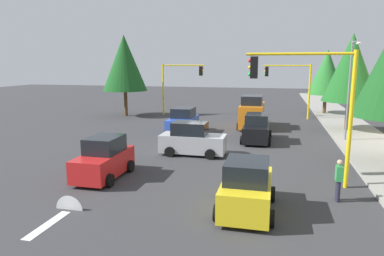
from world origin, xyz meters
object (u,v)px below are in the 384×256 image
at_px(traffic_signal_near_left, 309,92).
at_px(car_yellow, 247,188).
at_px(traffic_signal_far_left, 290,80).
at_px(car_silver, 192,140).
at_px(pedestrian_crossing, 339,179).
at_px(car_blue, 183,121).
at_px(traffic_signal_far_right, 180,79).
at_px(tree_roadside_mid, 351,68).
at_px(car_black, 257,129).
at_px(tree_roadside_far, 327,72).
at_px(delivery_van_orange, 252,113).
at_px(street_lamp_curbside, 351,80).
at_px(car_red, 104,159).
at_px(tree_opposite_side, 124,63).

distance_m(traffic_signal_near_left, car_yellow, 5.36).
xyz_separation_m(traffic_signal_far_left, car_silver, (16.00, -6.08, -2.93)).
bearing_deg(pedestrian_crossing, car_blue, -141.76).
bearing_deg(traffic_signal_far_right, traffic_signal_far_left, 90.00).
distance_m(tree_roadside_mid, car_black, 9.68).
bearing_deg(tree_roadside_mid, traffic_signal_near_left, -16.92).
height_order(traffic_signal_far_left, car_black, traffic_signal_far_left).
bearing_deg(car_silver, pedestrian_crossing, 52.00).
distance_m(tree_roadside_far, delivery_van_orange, 12.62).
distance_m(street_lamp_curbside, car_red, 17.04).
relative_size(traffic_signal_near_left, pedestrian_crossing, 3.51).
xyz_separation_m(delivery_van_orange, car_silver, (10.07, -2.84, -0.39)).
bearing_deg(car_black, tree_roadside_mid, 128.08).
bearing_deg(traffic_signal_near_left, car_black, -163.14).
relative_size(street_lamp_curbside, car_black, 1.69).
distance_m(traffic_signal_far_left, delivery_van_orange, 7.22).
bearing_deg(car_black, tree_opposite_side, -123.59).
bearing_deg(tree_roadside_mid, traffic_signal_far_left, -144.07).
distance_m(traffic_signal_far_left, traffic_signal_far_right, 11.31).
distance_m(tree_opposite_side, car_blue, 12.04).
bearing_deg(car_black, tree_roadside_far, 157.50).
bearing_deg(tree_roadside_mid, tree_roadside_far, -177.14).
xyz_separation_m(street_lamp_curbside, car_red, (10.81, -12.72, -3.45)).
height_order(traffic_signal_far_right, car_yellow, traffic_signal_far_right).
height_order(traffic_signal_near_left, tree_roadside_far, tree_roadside_far).
bearing_deg(pedestrian_crossing, delivery_van_orange, -164.15).
bearing_deg(car_black, car_red, -34.10).
bearing_deg(street_lamp_curbside, car_red, -49.64).
xyz_separation_m(delivery_van_orange, car_red, (15.27, -5.93, -0.39)).
xyz_separation_m(traffic_signal_near_left, tree_roadside_mid, (-14.00, 4.26, 0.89)).
distance_m(car_yellow, car_red, 7.36).
xyz_separation_m(traffic_signal_far_left, traffic_signal_far_right, (-0.00, -11.31, 0.01)).
height_order(car_blue, car_red, same).
relative_size(traffic_signal_near_left, delivery_van_orange, 1.24).
xyz_separation_m(tree_roadside_mid, tree_opposite_side, (-4.00, -21.00, 0.40)).
height_order(tree_roadside_far, car_silver, tree_roadside_far).
relative_size(car_silver, car_yellow, 1.06).
bearing_deg(car_blue, delivery_van_orange, 124.47).
bearing_deg(traffic_signal_far_left, traffic_signal_far_right, -90.00).
height_order(delivery_van_orange, car_blue, delivery_van_orange).
distance_m(traffic_signal_far_right, car_red, 21.51).
bearing_deg(tree_opposite_side, tree_roadside_mid, 79.22).
bearing_deg(traffic_signal_far_left, car_black, -12.50).
relative_size(car_silver, car_black, 0.94).
relative_size(tree_roadside_mid, tree_opposite_side, 0.93).
height_order(car_red, car_black, same).
height_order(street_lamp_curbside, tree_roadside_far, street_lamp_curbside).
relative_size(tree_opposite_side, car_blue, 2.11).
relative_size(tree_roadside_mid, car_black, 1.87).
bearing_deg(tree_roadside_mid, car_black, -51.92).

